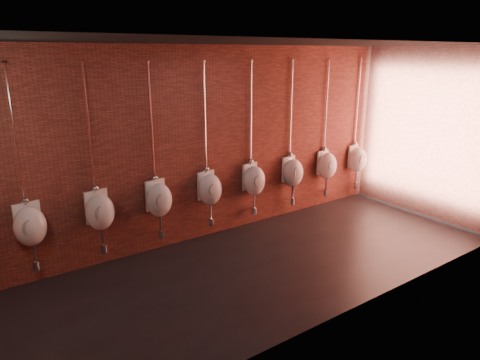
% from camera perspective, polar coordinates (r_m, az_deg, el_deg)
% --- Properties ---
extents(ground, '(8.50, 8.50, 0.00)m').
position_cam_1_polar(ground, '(6.36, 0.75, -12.26)').
color(ground, black).
rests_on(ground, ground).
extents(room_shell, '(8.54, 3.04, 3.22)m').
position_cam_1_polar(room_shell, '(5.67, 0.83, 5.84)').
color(room_shell, black).
rests_on(room_shell, ground).
extents(urinal_1, '(0.47, 0.43, 2.72)m').
position_cam_1_polar(urinal_1, '(6.31, -26.22, -5.42)').
color(urinal_1, white).
rests_on(urinal_1, ground).
extents(urinal_2, '(0.47, 0.43, 2.72)m').
position_cam_1_polar(urinal_2, '(6.48, -18.20, -3.94)').
color(urinal_2, white).
rests_on(urinal_2, ground).
extents(urinal_3, '(0.47, 0.43, 2.72)m').
position_cam_1_polar(urinal_3, '(6.77, -10.76, -2.50)').
color(urinal_3, white).
rests_on(urinal_3, ground).
extents(urinal_4, '(0.47, 0.43, 2.72)m').
position_cam_1_polar(urinal_4, '(7.17, -4.05, -1.16)').
color(urinal_4, white).
rests_on(urinal_4, ground).
extents(urinal_5, '(0.47, 0.43, 2.72)m').
position_cam_1_polar(urinal_5, '(7.66, 1.87, 0.04)').
color(urinal_5, white).
rests_on(urinal_5, ground).
extents(urinal_6, '(0.47, 0.43, 2.72)m').
position_cam_1_polar(urinal_6, '(8.22, 7.04, 1.09)').
color(urinal_6, white).
rests_on(urinal_6, ground).
extents(urinal_7, '(0.47, 0.43, 2.72)m').
position_cam_1_polar(urinal_7, '(8.85, 11.51, 1.98)').
color(urinal_7, white).
rests_on(urinal_7, ground).
extents(urinal_8, '(0.47, 0.43, 2.72)m').
position_cam_1_polar(urinal_8, '(9.52, 15.37, 2.75)').
color(urinal_8, white).
rests_on(urinal_8, ground).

